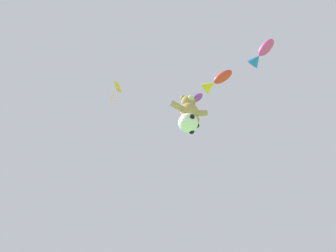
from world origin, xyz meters
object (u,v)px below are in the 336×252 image
fish_kite_violet (193,101)px  teddy_bear_kite (189,109)px  soccer_ball_kite (188,123)px  fish_kite_crimson (216,81)px  diamond_kite (117,89)px  fish_kite_magenta (261,54)px

fish_kite_violet → teddy_bear_kite: bearing=-130.6°
teddy_bear_kite → soccer_ball_kite: teddy_bear_kite is taller
fish_kite_crimson → diamond_kite: bearing=156.2°
diamond_kite → fish_kite_crimson: bearing=-23.8°
teddy_bear_kite → soccer_ball_kite: 1.86m
soccer_ball_kite → fish_kite_violet: fish_kite_violet is taller
fish_kite_violet → fish_kite_crimson: (0.77, -2.14, -0.33)m
soccer_ball_kite → fish_kite_magenta: bearing=-42.5°
fish_kite_magenta → fish_kite_crimson: bearing=120.8°
soccer_ball_kite → fish_kite_crimson: size_ratio=0.52×
diamond_kite → fish_kite_magenta: bearing=-34.8°
teddy_bear_kite → fish_kite_violet: bearing=49.4°
teddy_bear_kite → diamond_kite: size_ratio=0.84×
teddy_bear_kite → diamond_kite: diamond_kite is taller
teddy_bear_kite → fish_kite_violet: (1.02, 1.19, 3.14)m
teddy_bear_kite → fish_kite_violet: 3.51m
teddy_bear_kite → fish_kite_crimson: bearing=-27.9°
fish_kite_violet → fish_kite_crimson: size_ratio=0.74×
teddy_bear_kite → fish_kite_crimson: 3.47m
teddy_bear_kite → fish_kite_magenta: 5.60m
fish_kite_magenta → diamond_kite: (-7.86, 5.46, 0.24)m
teddy_bear_kite → soccer_ball_kite: size_ratio=2.08×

